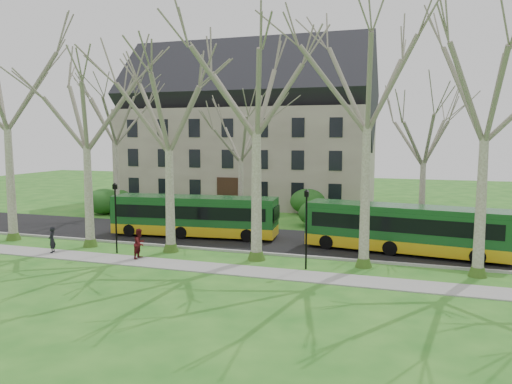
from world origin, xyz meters
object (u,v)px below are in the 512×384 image
pedestrian_a (52,240)px  bus_follow (404,228)px  pedestrian_b (140,243)px  bus_lead (194,216)px

pedestrian_a → bus_follow: bearing=86.8°
bus_follow → pedestrian_a: (-20.74, -6.76, -0.72)m
pedestrian_a → pedestrian_b: pedestrian_b is taller
bus_lead → pedestrian_b: bus_lead is taller
pedestrian_b → bus_lead: bearing=-1.1°
bus_lead → pedestrian_b: (-0.28, -6.98, -0.60)m
bus_follow → bus_lead: bearing=-174.8°
bus_lead → pedestrian_a: 9.68m
bus_follow → pedestrian_b: bearing=-149.1°
bus_lead → bus_follow: size_ratio=0.98×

